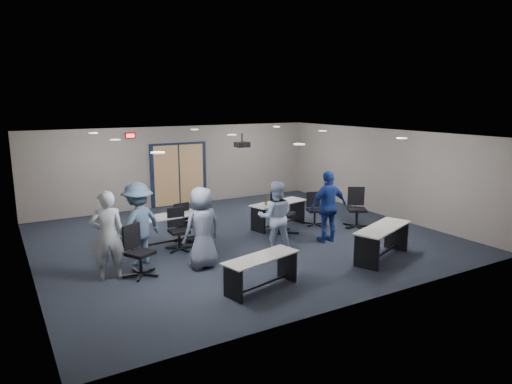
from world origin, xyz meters
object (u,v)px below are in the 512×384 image
chair_back_c (284,212)px  person_back (138,224)px  table_back_left (174,224)px  chair_back_a (179,230)px  table_front_right (383,237)px  chair_loose_left (140,251)px  chair_back_d (315,209)px  person_lightblue (275,217)px  chair_loose_right (357,208)px  chair_back_b (186,223)px  table_back_right (278,210)px  person_gray (108,235)px  person_plaid (202,228)px  person_navy (328,207)px  table_front_left (261,267)px

chair_back_c → person_back: (-4.02, -0.34, 0.32)m
table_back_left → chair_back_a: chair_back_a is taller
table_front_right → chair_loose_left: 5.35m
chair_back_d → person_lightblue: bearing=-128.0°
chair_loose_left → chair_loose_right: bearing=-23.5°
chair_back_b → person_lightblue: 2.40m
table_back_right → chair_back_a: bearing=177.0°
chair_back_b → person_gray: person_gray is taller
table_back_left → chair_loose_right: size_ratio=1.71×
table_back_left → chair_back_b: bearing=-1.7°
person_plaid → person_navy: person_navy is taller
chair_back_a → chair_back_d: size_ratio=1.07×
table_front_right → person_gray: size_ratio=1.06×
chair_back_d → chair_loose_left: (-5.49, -1.32, 0.06)m
chair_back_d → person_navy: bearing=-95.8°
person_lightblue → chair_loose_left: bearing=22.8°
table_front_left → chair_back_a: chair_back_a is taller
chair_back_a → person_back: (-1.11, -0.49, 0.41)m
chair_loose_right → person_gray: 6.96m
table_back_left → person_plaid: person_plaid is taller
table_front_left → person_gray: person_gray is taller
chair_back_d → chair_loose_right: (0.87, -0.81, 0.09)m
person_lightblue → person_navy: 1.60m
chair_back_a → person_navy: 3.76m
chair_back_a → chair_back_b: 0.63m
person_gray → person_lightblue: 3.80m
person_back → person_lightblue: bearing=138.9°
person_lightblue → chair_back_d: bearing=-122.9°
table_front_left → person_navy: bearing=16.6°
person_gray → table_front_right: bearing=170.9°
chair_back_c → person_navy: person_navy is taller
table_front_right → chair_back_d: bearing=60.9°
table_front_left → chair_back_d: bearing=27.3°
chair_back_a → person_plaid: bearing=-87.1°
chair_back_d → person_back: 5.36m
table_front_left → table_front_right: size_ratio=0.87×
person_back → person_navy: bearing=144.1°
chair_loose_left → person_navy: person_navy is taller
table_back_left → person_lightblue: bearing=-48.7°
table_back_left → chair_back_c: size_ratio=1.61×
chair_back_d → table_front_left: bearing=-119.8°
chair_back_b → person_lightblue: person_lightblue is taller
chair_loose_left → chair_back_d: bearing=-14.5°
chair_back_b → chair_back_a: bearing=-133.7°
table_front_left → person_gray: bearing=126.9°
table_back_left → chair_loose_left: 2.14m
table_back_left → chair_loose_left: size_ratio=1.80×
person_back → table_front_left: bearing=96.6°
chair_back_b → table_front_left: bearing=-94.7°
person_plaid → person_lightblue: size_ratio=1.03×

